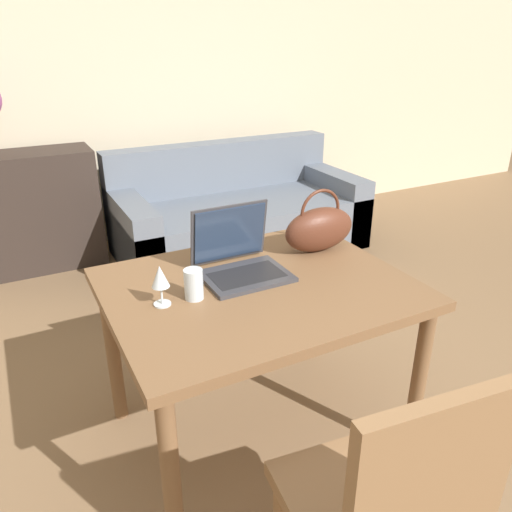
# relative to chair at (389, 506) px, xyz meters

# --- Properties ---
(wall_back) EXTENTS (10.00, 0.06, 2.70)m
(wall_back) POSITION_rel_chair_xyz_m (0.13, 3.51, 0.82)
(wall_back) COLOR beige
(wall_back) RESTS_ON ground_plane
(dining_table) EXTENTS (1.14, 0.91, 0.75)m
(dining_table) POSITION_rel_chair_xyz_m (0.08, 0.88, 0.12)
(dining_table) COLOR brown
(dining_table) RESTS_ON ground_plane
(chair) EXTENTS (0.49, 0.49, 0.96)m
(chair) POSITION_rel_chair_xyz_m (0.00, 0.00, 0.00)
(chair) COLOR olive
(chair) RESTS_ON ground_plane
(couch) EXTENTS (1.94, 0.93, 0.82)m
(couch) POSITION_rel_chair_xyz_m (0.93, 2.83, -0.25)
(couch) COLOR slate
(couch) RESTS_ON ground_plane
(sideboard) EXTENTS (1.02, 0.40, 0.87)m
(sideboard) POSITION_rel_chair_xyz_m (-0.61, 3.20, -0.10)
(sideboard) COLOR #332823
(sideboard) RESTS_ON ground_plane
(laptop) EXTENTS (0.33, 0.30, 0.26)m
(laptop) POSITION_rel_chair_xyz_m (0.07, 1.01, 0.28)
(laptop) COLOR #38383D
(laptop) RESTS_ON dining_table
(drinking_glass) EXTENTS (0.07, 0.07, 0.11)m
(drinking_glass) POSITION_rel_chair_xyz_m (-0.17, 0.88, 0.27)
(drinking_glass) COLOR silver
(drinking_glass) RESTS_ON dining_table
(wine_glass) EXTENTS (0.06, 0.06, 0.15)m
(wine_glass) POSITION_rel_chair_xyz_m (-0.29, 0.89, 0.32)
(wine_glass) COLOR silver
(wine_glass) RESTS_ON dining_table
(handbag) EXTENTS (0.34, 0.14, 0.28)m
(handbag) POSITION_rel_chair_xyz_m (0.48, 1.04, 0.32)
(handbag) COLOR #592D1E
(handbag) RESTS_ON dining_table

